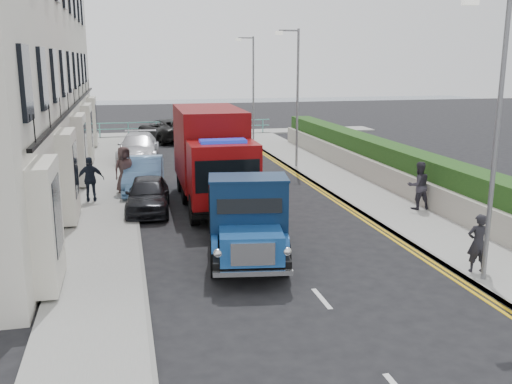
% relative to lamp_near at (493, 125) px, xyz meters
% --- Properties ---
extents(ground, '(120.00, 120.00, 0.00)m').
position_rel_lamp_near_xyz_m(ground, '(-4.18, 2.00, -4.00)').
color(ground, black).
rests_on(ground, ground).
extents(pavement_west, '(2.40, 38.00, 0.12)m').
position_rel_lamp_near_xyz_m(pavement_west, '(-9.38, 11.00, -3.94)').
color(pavement_west, gray).
rests_on(pavement_west, ground).
extents(pavement_east, '(2.60, 38.00, 0.12)m').
position_rel_lamp_near_xyz_m(pavement_east, '(1.12, 11.00, -3.94)').
color(pavement_east, gray).
rests_on(pavement_east, ground).
extents(promenade, '(30.00, 2.50, 0.12)m').
position_rel_lamp_near_xyz_m(promenade, '(-4.18, 31.00, -3.94)').
color(promenade, gray).
rests_on(promenade, ground).
extents(sea_plane, '(120.00, 120.00, 0.00)m').
position_rel_lamp_near_xyz_m(sea_plane, '(-4.18, 62.00, -4.00)').
color(sea_plane, slate).
rests_on(sea_plane, ground).
extents(garden_east, '(1.45, 28.00, 1.75)m').
position_rel_lamp_near_xyz_m(garden_east, '(3.03, 11.00, -3.10)').
color(garden_east, '#B2AD9E').
rests_on(garden_east, ground).
extents(seafront_railing, '(13.00, 0.08, 1.11)m').
position_rel_lamp_near_xyz_m(seafront_railing, '(-4.18, 30.20, -3.42)').
color(seafront_railing, '#59B2A5').
rests_on(seafront_railing, ground).
extents(lamp_near, '(1.23, 0.18, 7.00)m').
position_rel_lamp_near_xyz_m(lamp_near, '(0.00, 0.00, 0.00)').
color(lamp_near, slate).
rests_on(lamp_near, ground).
extents(lamp_mid, '(1.23, 0.18, 7.00)m').
position_rel_lamp_near_xyz_m(lamp_mid, '(0.00, 16.00, 0.00)').
color(lamp_mid, slate).
rests_on(lamp_mid, ground).
extents(lamp_far, '(1.23, 0.18, 7.00)m').
position_rel_lamp_near_xyz_m(lamp_far, '(0.00, 26.00, 0.00)').
color(lamp_far, slate).
rests_on(lamp_far, ground).
extents(bedford_lorry, '(2.79, 5.41, 2.46)m').
position_rel_lamp_near_xyz_m(bedford_lorry, '(-5.37, 2.68, -2.87)').
color(bedford_lorry, black).
rests_on(bedford_lorry, ground).
extents(red_lorry, '(2.49, 7.04, 3.67)m').
position_rel_lamp_near_xyz_m(red_lorry, '(-5.26, 9.66, -2.05)').
color(red_lorry, black).
rests_on(red_lorry, ground).
extents(parked_car_front, '(1.88, 3.97, 1.31)m').
position_rel_lamp_near_xyz_m(parked_car_front, '(-7.78, 9.00, -3.34)').
color(parked_car_front, black).
rests_on(parked_car_front, ground).
extents(parked_car_mid, '(1.96, 4.56, 1.46)m').
position_rel_lamp_near_xyz_m(parked_car_mid, '(-7.78, 12.40, -3.27)').
color(parked_car_mid, '#5887BD').
rests_on(parked_car_mid, ground).
extents(parked_car_rear, '(2.63, 5.44, 1.53)m').
position_rel_lamp_near_xyz_m(parked_car_rear, '(-7.78, 20.00, -3.23)').
color(parked_car_rear, silver).
rests_on(parked_car_rear, ground).
extents(seafront_car_left, '(4.20, 6.04, 1.53)m').
position_rel_lamp_near_xyz_m(seafront_car_left, '(-5.66, 27.90, -3.23)').
color(seafront_car_left, black).
rests_on(seafront_car_left, ground).
extents(seafront_car_right, '(2.64, 5.08, 1.65)m').
position_rel_lamp_near_xyz_m(seafront_car_right, '(-3.08, 24.03, -3.17)').
color(seafront_car_right, silver).
rests_on(seafront_car_right, ground).
extents(pedestrian_east_near, '(0.64, 0.49, 1.56)m').
position_rel_lamp_near_xyz_m(pedestrian_east_near, '(0.22, 0.47, -3.10)').
color(pedestrian_east_near, black).
rests_on(pedestrian_east_near, pavement_east).
extents(pedestrian_east_far, '(0.86, 0.67, 1.77)m').
position_rel_lamp_near_xyz_m(pedestrian_east_far, '(1.92, 6.67, -2.99)').
color(pedestrian_east_far, '#2F2C35').
rests_on(pedestrian_east_far, pavement_east).
extents(pedestrian_west_near, '(1.03, 0.44, 1.74)m').
position_rel_lamp_near_xyz_m(pedestrian_west_near, '(-9.87, 10.63, -3.01)').
color(pedestrian_west_near, black).
rests_on(pedestrian_west_near, pavement_west).
extents(pedestrian_west_far, '(1.12, 0.98, 1.92)m').
position_rel_lamp_near_xyz_m(pedestrian_west_far, '(-8.58, 11.93, -2.92)').
color(pedestrian_west_far, '#463332').
rests_on(pedestrian_west_far, pavement_west).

